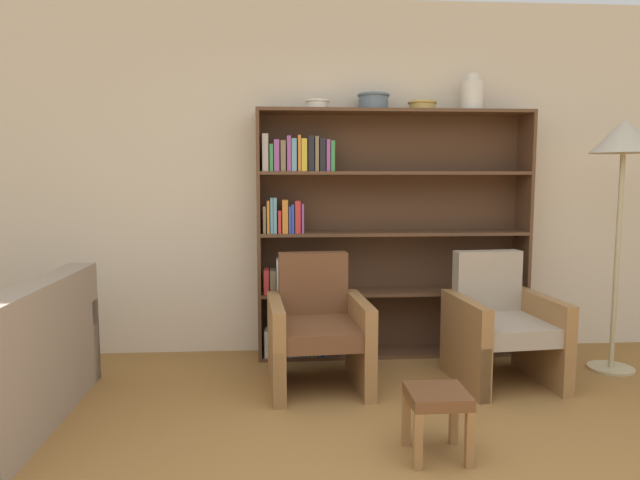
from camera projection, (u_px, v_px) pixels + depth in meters
wall_back at (354, 179)px, 4.54m from camera, size 12.00×0.06×2.75m
bookshelf at (368, 236)px, 4.43m from camera, size 2.09×0.30×1.90m
bowl_olive at (317, 104)px, 4.27m from camera, size 0.18×0.18×0.07m
bowl_slate at (373, 101)px, 4.29m from camera, size 0.25×0.25×0.12m
bowl_brass at (422, 105)px, 4.32m from camera, size 0.22×0.22×0.07m
vase_tall at (472, 95)px, 4.34m from camera, size 0.17×0.17×0.28m
armchair_leather at (317, 329)px, 3.81m from camera, size 0.69×0.72×0.87m
armchair_cushioned at (500, 326)px, 3.90m from camera, size 0.70×0.73×0.87m
floor_lamp at (623, 149)px, 3.98m from camera, size 0.45×0.45×1.80m
footstool at (437, 405)px, 2.84m from camera, size 0.29×0.29×0.34m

